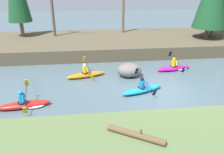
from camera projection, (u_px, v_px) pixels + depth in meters
ground_plane at (161, 93)px, 13.02m from camera, size 90.00×90.00×0.00m
riverbank_far at (130, 42)px, 22.07m from camera, size 44.00×8.63×1.07m
bare_tree_upstream at (52, 7)px, 21.29m from camera, size 3.33×3.29×6.02m
kayaker_lead at (175, 68)px, 16.35m from camera, size 2.79×2.06×1.20m
kayaker_middle at (143, 89)px, 12.99m from camera, size 2.74×2.00×1.20m
kayaker_trailing at (86, 74)px, 15.12m from camera, size 2.77×2.04×1.20m
kayaker_far_back at (26, 104)px, 11.38m from camera, size 2.80×2.07×1.20m
boulder_midstream at (129, 70)px, 15.13m from camera, size 1.69×1.32×0.96m
driftwood_log at (136, 135)px, 8.27m from camera, size 2.08×1.41×0.44m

